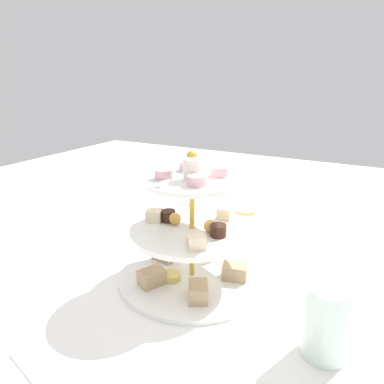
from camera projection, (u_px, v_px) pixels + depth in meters
The scene contains 6 objects.
ground_plane at pixel (192, 278), 0.74m from camera, with size 2.40×2.40×0.00m, color white.
tiered_serving_stand at pixel (192, 241), 0.71m from camera, with size 0.29×0.29×0.26m.
water_glass_tall_right at pixel (327, 322), 0.52m from camera, with size 0.07×0.07×0.11m, color silver.
water_glass_short_left at pixel (187, 211), 0.99m from camera, with size 0.06×0.06×0.07m, color silver.
teacup_with_saucer at pixel (244, 218), 0.98m from camera, with size 0.09×0.09×0.05m.
butter_knife_right at pixel (333, 256), 0.82m from camera, with size 0.17×0.01×0.00m, color silver.
Camera 1 is at (0.57, 0.31, 0.39)m, focal length 33.91 mm.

